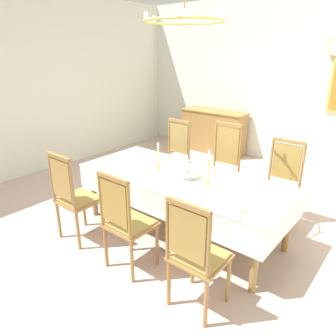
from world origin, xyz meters
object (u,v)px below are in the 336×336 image
chair_south_b (126,220)px  bowl_far_left (185,162)px  chair_north_b (222,166)px  candlestick_west (158,159)px  chair_south_c (196,253)px  candlestick_east (208,170)px  bowl_near_left (232,207)px  chair_north_a (174,156)px  soup_tureen (190,170)px  spoon_secondary (132,173)px  chandelier (184,20)px  bowl_near_right (137,175)px  chair_north_c (280,183)px  dining_table (182,182)px  chair_south_a (74,196)px  spoon_primary (245,212)px  sideboard (213,131)px

chair_south_b → bowl_far_left: chair_south_b is taller
chair_north_b → candlestick_west: (-0.37, -0.92, 0.27)m
chair_north_b → chair_south_c: bearing=114.4°
candlestick_east → bowl_near_left: size_ratio=1.99×
chair_north_a → soup_tureen: size_ratio=4.40×
chair_north_b → chair_south_c: 2.01m
spoon_secondary → chandelier: 1.75m
chair_south_b → soup_tureen: 0.96m
bowl_near_right → candlestick_east: bearing=24.2°
chair_north_a → chandelier: chandelier is taller
chair_north_c → spoon_secondary: 1.83m
dining_table → chair_north_c: size_ratio=2.27×
chair_north_a → chair_north_c: size_ratio=1.02×
chair_north_c → bowl_near_right: (-1.23, -1.25, 0.19)m
soup_tureen → candlestick_east: bearing=-0.0°
candlestick_west → chair_south_a: bearing=-117.7°
chair_north_b → candlestick_east: (0.35, -0.92, 0.30)m
chair_north_b → candlestick_east: bearing=110.8°
chair_south_a → soup_tureen: 1.35m
soup_tureen → bowl_far_left: 0.50m
spoon_secondary → dining_table: bearing=18.3°
chair_south_a → chair_north_b: (0.85, 1.84, 0.04)m
bowl_near_left → spoon_primary: bowl_near_left is taller
candlestick_west → chandelier: 1.56m
chair_north_b → candlestick_east: 1.03m
bowl_near_left → bowl_near_right: 1.25m
chair_south_c → candlestick_east: candlestick_east is taller
chair_north_c → soup_tureen: bearing=51.4°
chair_south_b → chair_south_c: chair_south_b is taller
spoon_primary → chair_south_b: bearing=-153.9°
dining_table → bowl_far_left: size_ratio=17.64×
dining_table → chair_south_b: bearing=-89.4°
candlestick_east → bowl_far_left: size_ratio=2.73×
soup_tureen → chair_south_c: bearing=-51.4°
chair_south_b → spoon_secondary: chair_south_b is taller
chair_north_c → bowl_near_left: bearing=90.6°
chair_south_b → chair_south_c: 0.83m
chair_north_a → chair_north_c: (1.68, -0.00, -0.01)m
chair_north_a → chair_south_c: size_ratio=1.05×
chair_north_a → spoon_primary: (1.82, -1.26, 0.17)m
chair_north_c → sideboard: (-2.29, 2.14, -0.12)m
chandelier → chair_north_a: bearing=132.5°
dining_table → bowl_near_left: bowl_near_left is taller
soup_tureen → chair_south_b: bearing=-96.3°
chair_north_b → bowl_near_left: 1.55m
bowl_far_left → chair_north_b: bearing=67.0°
candlestick_east → spoon_primary: size_ratio=2.17×
chair_south_a → chair_south_b: chair_south_a is taller
bowl_near_left → spoon_secondary: size_ratio=1.11×
dining_table → spoon_primary: size_ratio=14.04×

